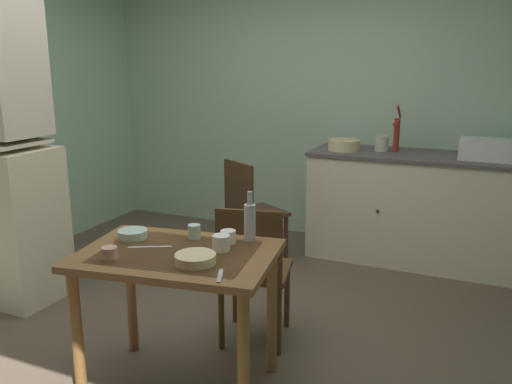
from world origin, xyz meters
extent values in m
plane|color=brown|center=(0.00, 0.00, 0.00)|extent=(5.26, 5.26, 0.00)
cube|color=#ABCEB0|center=(0.00, 2.15, 1.30)|extent=(4.36, 0.10, 2.60)
cube|color=beige|center=(0.99, 1.78, 0.44)|extent=(1.74, 0.60, 0.89)
cube|color=#55504E|center=(0.99, 1.78, 0.90)|extent=(1.77, 0.63, 0.03)
sphere|color=#2D2823|center=(0.73, 1.46, 0.49)|extent=(0.02, 0.02, 0.02)
cube|color=white|center=(1.51, 1.78, 0.99)|extent=(0.44, 0.34, 0.15)
cube|color=black|center=(1.51, 1.78, 1.07)|extent=(0.38, 0.28, 0.01)
cylinder|color=maroon|center=(0.78, 1.83, 1.06)|extent=(0.05, 0.05, 0.28)
cylinder|color=maroon|center=(0.78, 1.76, 1.16)|extent=(0.03, 0.12, 0.03)
cylinder|color=maroon|center=(0.78, 1.89, 1.25)|extent=(0.02, 0.16, 0.12)
cylinder|color=beige|center=(0.37, 1.73, 0.96)|extent=(0.27, 0.27, 0.09)
cylinder|color=beige|center=(0.67, 1.81, 0.98)|extent=(0.11, 0.11, 0.13)
cube|color=brown|center=(0.15, -0.59, 0.74)|extent=(1.05, 0.80, 0.04)
cube|color=white|center=(0.15, -0.59, 0.75)|extent=(0.82, 0.62, 0.00)
cylinder|color=brown|center=(-0.22, -0.92, 0.36)|extent=(0.06, 0.06, 0.72)
cylinder|color=brown|center=(0.60, -0.79, 0.36)|extent=(0.06, 0.06, 0.72)
cylinder|color=brown|center=(-0.31, -0.39, 0.36)|extent=(0.06, 0.06, 0.72)
cylinder|color=brown|center=(0.52, -0.26, 0.36)|extent=(0.06, 0.06, 0.72)
cube|color=#4F351B|center=(0.29, 0.04, 0.44)|extent=(0.48, 0.48, 0.03)
cube|color=#4A311B|center=(0.33, -0.14, 0.66)|extent=(0.38, 0.11, 0.41)
cylinder|color=#4F351B|center=(0.42, 0.24, 0.21)|extent=(0.04, 0.04, 0.43)
cylinder|color=#4F351B|center=(0.09, 0.17, 0.21)|extent=(0.04, 0.04, 0.43)
cylinder|color=#4F351B|center=(0.49, -0.09, 0.21)|extent=(0.04, 0.04, 0.43)
cylinder|color=#4F351B|center=(0.16, -0.16, 0.21)|extent=(0.04, 0.04, 0.43)
cube|color=#492E1F|center=(-0.20, 1.17, 0.44)|extent=(0.55, 0.55, 0.03)
cube|color=#482F1C|center=(-0.29, 1.01, 0.67)|extent=(0.34, 0.21, 0.43)
cylinder|color=#492E1F|center=(0.04, 1.23, 0.21)|extent=(0.04, 0.04, 0.43)
cylinder|color=#492E1F|center=(-0.26, 1.40, 0.21)|extent=(0.04, 0.04, 0.43)
cylinder|color=#492E1F|center=(-0.13, 0.94, 0.21)|extent=(0.04, 0.04, 0.43)
cylinder|color=#492E1F|center=(-0.43, 1.11, 0.21)|extent=(0.04, 0.04, 0.43)
cylinder|color=#ADD1C1|center=(-0.18, -0.50, 0.78)|extent=(0.15, 0.15, 0.04)
cylinder|color=beige|center=(0.31, -0.68, 0.78)|extent=(0.19, 0.19, 0.05)
cylinder|color=tan|center=(-0.09, -0.80, 0.78)|extent=(0.08, 0.08, 0.06)
cylinder|color=#ADD1C1|center=(0.12, -0.38, 0.79)|extent=(0.07, 0.07, 0.08)
cylinder|color=white|center=(0.32, -0.37, 0.79)|extent=(0.08, 0.08, 0.07)
cylinder|color=white|center=(0.34, -0.48, 0.79)|extent=(0.09, 0.09, 0.08)
cylinder|color=#B7BCC1|center=(0.41, -0.29, 0.85)|extent=(0.06, 0.06, 0.20)
cylinder|color=#B7BCC1|center=(0.41, -0.29, 0.98)|extent=(0.03, 0.03, 0.07)
cube|color=silver|center=(-0.01, -0.59, 0.76)|extent=(0.20, 0.12, 0.00)
cube|color=beige|center=(0.48, -0.77, 0.76)|extent=(0.07, 0.14, 0.00)
camera|label=1|loc=(1.51, -2.68, 1.68)|focal=37.21mm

